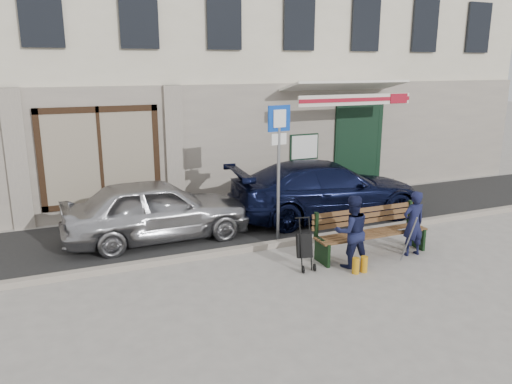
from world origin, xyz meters
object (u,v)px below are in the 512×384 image
woman (352,231)px  stroller (304,247)px  car_navy (326,190)px  parking_sign (279,150)px  man (413,223)px  bench (369,233)px  car_silver (157,209)px

woman → stroller: 0.92m
car_navy → woman: bearing=162.8°
parking_sign → woman: parking_sign is taller
parking_sign → stroller: bearing=-107.0°
woman → man: bearing=-170.4°
bench → car_navy: bearing=78.1°
man → stroller: man is taller
parking_sign → bench: size_ratio=1.20×
parking_sign → man: size_ratio=2.20×
parking_sign → bench: parking_sign is taller
man → woman: 1.45m
car_silver → stroller: 3.43m
woman → stroller: size_ratio=1.43×
parking_sign → bench: bearing=-59.6°
parking_sign → car_navy: bearing=20.7°
car_silver → woman: (3.01, -2.90, 0.01)m
car_navy → stroller: (-2.04, -2.66, -0.28)m
car_silver → parking_sign: bearing=-113.5°
car_navy → bench: size_ratio=2.01×
man → woman: size_ratio=0.95×
bench → parking_sign: bearing=128.9°
man → woman: woman is taller
car_silver → stroller: car_silver is taller
car_silver → bench: 4.47m
man → car_navy: bearing=-83.7°
parking_sign → bench: (1.26, -1.56, -1.50)m
car_navy → woman: (-1.19, -2.91, -0.01)m
man → car_silver: bearing=-31.7°
bench → stroller: (-1.50, -0.09, -0.03)m
bench → man: size_ratio=1.83×
parking_sign → woman: bearing=-80.9°
car_silver → bench: size_ratio=1.65×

